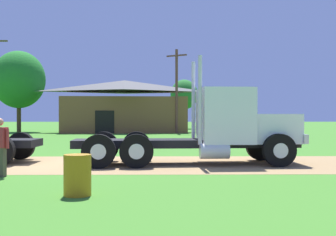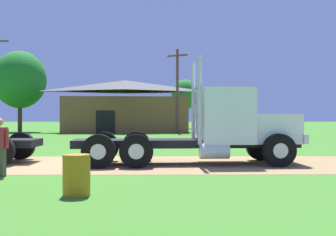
{
  "view_description": "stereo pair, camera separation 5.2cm",
  "coord_description": "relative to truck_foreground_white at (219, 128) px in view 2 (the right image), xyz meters",
  "views": [
    {
      "loc": [
        3.38,
        -15.98,
        1.78
      ],
      "look_at": [
        3.61,
        1.08,
        1.66
      ],
      "focal_mm": 47.21,
      "sensor_mm": 36.0,
      "label": 1
    },
    {
      "loc": [
        3.43,
        -15.98,
        1.78
      ],
      "look_at": [
        3.61,
        1.08,
        1.66
      ],
      "focal_mm": 47.21,
      "sensor_mm": 36.0,
      "label": 2
    }
  ],
  "objects": [
    {
      "name": "ground_plane",
      "position": [
        -5.47,
        -0.03,
        -1.3
      ],
      "size": [
        200.0,
        200.0,
        0.0
      ],
      "primitive_type": "plane",
      "color": "#3C7624"
    },
    {
      "name": "dirt_track",
      "position": [
        -5.47,
        -0.03,
        -1.29
      ],
      "size": [
        120.0,
        5.79,
        0.01
      ],
      "primitive_type": "cube",
      "color": "#98774D",
      "rests_on": "ground_plane"
    },
    {
      "name": "truck_foreground_white",
      "position": [
        0.0,
        0.0,
        0.0
      ],
      "size": [
        8.27,
        3.01,
        3.82
      ],
      "color": "black",
      "rests_on": "ground_plane"
    },
    {
      "name": "visitor_far_side",
      "position": [
        1.89,
        3.7,
        -0.42
      ],
      "size": [
        0.3,
        0.6,
        1.64
      ],
      "color": "#264C8C",
      "rests_on": "ground_plane"
    },
    {
      "name": "steel_barrel",
      "position": [
        -3.95,
        -6.29,
        -0.84
      ],
      "size": [
        0.6,
        0.6,
        0.91
      ],
      "primitive_type": "cylinder",
      "color": "#B27214",
      "rests_on": "ground_plane"
    },
    {
      "name": "shed_building",
      "position": [
        -5.94,
        29.21,
        1.27
      ],
      "size": [
        13.34,
        7.27,
        5.33
      ],
      "color": "brown",
      "rests_on": "ground_plane"
    },
    {
      "name": "utility_pole_far",
      "position": [
        -0.69,
        26.56,
        3.01
      ],
      "size": [
        1.93,
        1.29,
        8.12
      ],
      "color": "brown",
      "rests_on": "ground_plane"
    },
    {
      "name": "tree_mid",
      "position": [
        -17.0,
        30.08,
        4.15
      ],
      "size": [
        5.42,
        5.42,
        8.44
      ],
      "color": "#513823",
      "rests_on": "ground_plane"
    },
    {
      "name": "tree_right",
      "position": [
        0.78,
        41.48,
        3.12
      ],
      "size": [
        3.55,
        3.55,
        6.4
      ],
      "color": "#513823",
      "rests_on": "ground_plane"
    }
  ]
}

